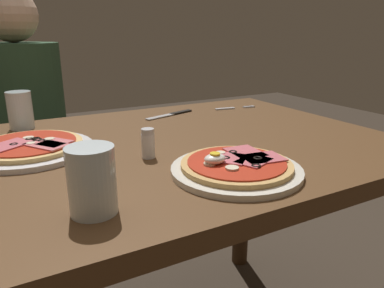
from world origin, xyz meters
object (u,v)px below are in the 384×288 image
at_px(fork, 232,108).
at_px(salt_shaker, 148,143).
at_px(knife, 173,114).
at_px(dining_table, 153,186).
at_px(pizza_foreground, 236,167).
at_px(pizza_across_left, 29,148).
at_px(water_glass_near, 21,113).
at_px(water_glass_far, 92,185).
at_px(diner_person, 29,148).

height_order(fork, salt_shaker, salt_shaker).
bearing_deg(knife, salt_shaker, -122.84).
height_order(dining_table, pizza_foreground, pizza_foreground).
height_order(pizza_across_left, water_glass_near, water_glass_near).
bearing_deg(water_glass_near, pizza_foreground, -59.43).
height_order(dining_table, water_glass_far, water_glass_far).
distance_m(dining_table, salt_shaker, 0.18).
relative_size(dining_table, water_glass_near, 11.53).
height_order(water_glass_far, salt_shaker, water_glass_far).
xyz_separation_m(water_glass_far, fork, (0.64, 0.55, -0.04)).
bearing_deg(pizza_foreground, salt_shaker, 124.90).
height_order(water_glass_near, fork, water_glass_near).
distance_m(knife, salt_shaker, 0.44).
height_order(water_glass_near, knife, water_glass_near).
xyz_separation_m(pizza_foreground, knife, (0.12, 0.54, -0.01)).
bearing_deg(pizza_foreground, diner_person, 106.88).
bearing_deg(dining_table, water_glass_near, 129.50).
relative_size(dining_table, salt_shaker, 18.56).
distance_m(fork, knife, 0.24).
distance_m(pizza_foreground, water_glass_far, 0.29).
bearing_deg(pizza_foreground, pizza_across_left, 135.99).
relative_size(dining_table, pizza_across_left, 4.29).
height_order(water_glass_far, diner_person, diner_person).
xyz_separation_m(fork, knife, (-0.23, 0.01, 0.00)).
height_order(dining_table, fork, fork).
xyz_separation_m(pizza_foreground, fork, (0.35, 0.52, -0.01)).
bearing_deg(water_glass_near, water_glass_far, -84.90).
xyz_separation_m(pizza_across_left, salt_shaker, (0.23, -0.17, 0.02)).
height_order(dining_table, diner_person, diner_person).
distance_m(water_glass_near, water_glass_far, 0.62).
distance_m(pizza_foreground, fork, 0.63).
bearing_deg(dining_table, water_glass_far, -126.81).
bearing_deg(water_glass_far, dining_table, 53.19).
height_order(water_glass_far, fork, water_glass_far).
height_order(pizza_across_left, fork, pizza_across_left).
xyz_separation_m(pizza_foreground, pizza_across_left, (-0.35, 0.34, -0.00)).
height_order(pizza_foreground, water_glass_far, water_glass_far).
height_order(pizza_across_left, water_glass_far, water_glass_far).
height_order(pizza_across_left, diner_person, diner_person).
xyz_separation_m(water_glass_near, fork, (0.70, -0.06, -0.04)).
bearing_deg(diner_person, water_glass_near, 85.65).
bearing_deg(knife, diner_person, 131.13).
bearing_deg(diner_person, water_glass_far, 91.15).
bearing_deg(salt_shaker, dining_table, 63.78).
distance_m(pizza_foreground, pizza_across_left, 0.49).
bearing_deg(diner_person, pizza_foreground, 106.88).
bearing_deg(pizza_foreground, dining_table, 106.42).
distance_m(pizza_across_left, salt_shaker, 0.29).
bearing_deg(salt_shaker, water_glass_near, 118.67).
relative_size(dining_table, pizza_foreground, 4.74).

